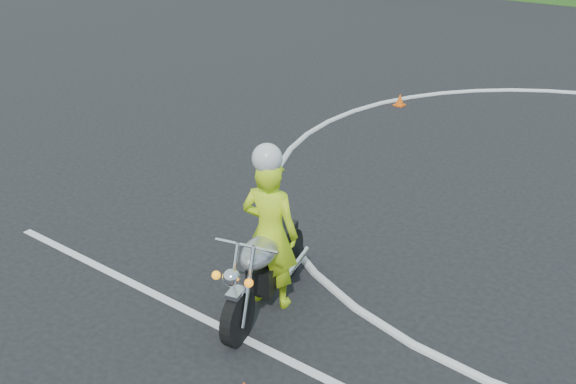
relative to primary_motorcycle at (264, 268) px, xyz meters
The scene contains 3 objects.
ground 4.40m from the primary_motorcycle, 49.92° to the left, with size 120.00×120.00×0.00m, color black.
primary_motorcycle is the anchor object (origin of this frame).
rider_primary_grp 0.50m from the primary_motorcycle, 95.60° to the left, with size 0.82×0.64×2.19m.
Camera 1 is at (1.42, -8.57, 4.85)m, focal length 40.00 mm.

